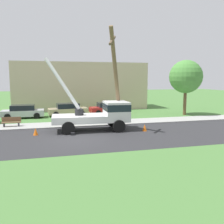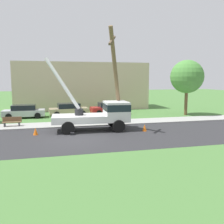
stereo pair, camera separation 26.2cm
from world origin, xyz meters
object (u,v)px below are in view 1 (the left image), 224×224
(parked_sedan_silver, at_px, (23,112))
(park_bench, at_px, (11,122))
(leaning_utility_pole, at_px, (116,79))
(parked_sedan_tan, at_px, (68,110))
(traffic_cone_behind, at_px, (36,132))
(roadside_tree_far, at_px, (186,77))
(traffic_cone_ahead, at_px, (145,128))
(parked_sedan_red, at_px, (108,108))
(utility_truck, at_px, (101,113))

(parked_sedan_silver, relative_size, park_bench, 2.76)
(leaning_utility_pole, distance_m, parked_sedan_tan, 9.99)
(leaning_utility_pole, xyz_separation_m, parked_sedan_silver, (-8.18, 8.21, -3.48))
(park_bench, bearing_deg, traffic_cone_behind, -59.73)
(parked_sedan_silver, xyz_separation_m, roadside_tree_far, (18.19, -2.25, 3.73))
(parked_sedan_tan, bearing_deg, traffic_cone_ahead, -62.18)
(leaning_utility_pole, xyz_separation_m, parked_sedan_tan, (-3.34, 8.75, -3.48))
(leaning_utility_pole, distance_m, traffic_cone_ahead, 4.63)
(parked_sedan_tan, xyz_separation_m, park_bench, (-5.35, -5.79, -0.25))
(leaning_utility_pole, xyz_separation_m, traffic_cone_ahead, (2.03, -1.43, -3.91))
(roadside_tree_far, bearing_deg, parked_sedan_red, 161.29)
(utility_truck, bearing_deg, roadside_tree_far, 28.09)
(leaning_utility_pole, height_order, parked_sedan_tan, leaning_utility_pole)
(leaning_utility_pole, xyz_separation_m, parked_sedan_red, (1.47, 8.85, -3.48))
(utility_truck, bearing_deg, parked_sedan_tan, 102.82)
(parked_sedan_silver, distance_m, parked_sedan_tan, 4.87)
(utility_truck, bearing_deg, traffic_cone_ahead, -21.61)
(traffic_cone_ahead, relative_size, parked_sedan_tan, 0.12)
(parked_sedan_silver, bearing_deg, parked_sedan_tan, 6.35)
(traffic_cone_ahead, bearing_deg, utility_truck, 158.39)
(leaning_utility_pole, height_order, traffic_cone_ahead, leaning_utility_pole)
(parked_sedan_silver, bearing_deg, traffic_cone_behind, -79.47)
(traffic_cone_ahead, relative_size, traffic_cone_behind, 1.00)
(leaning_utility_pole, height_order, traffic_cone_behind, leaning_utility_pole)
(traffic_cone_ahead, relative_size, parked_sedan_red, 0.12)
(utility_truck, relative_size, roadside_tree_far, 1.06)
(leaning_utility_pole, relative_size, roadside_tree_far, 1.29)
(parked_sedan_red, bearing_deg, traffic_cone_ahead, -86.90)
(leaning_utility_pole, relative_size, traffic_cone_ahead, 14.70)
(traffic_cone_behind, relative_size, parked_sedan_tan, 0.12)
(parked_sedan_tan, bearing_deg, utility_truck, -77.18)
(parked_sedan_silver, xyz_separation_m, parked_sedan_tan, (4.84, 0.54, 0.00))
(traffic_cone_behind, distance_m, parked_sedan_red, 12.51)
(leaning_utility_pole, distance_m, parked_sedan_red, 9.62)
(utility_truck, relative_size, traffic_cone_ahead, 12.06)
(utility_truck, height_order, parked_sedan_red, utility_truck)
(parked_sedan_tan, height_order, park_bench, parked_sedan_tan)
(leaning_utility_pole, height_order, park_bench, leaning_utility_pole)
(traffic_cone_ahead, relative_size, roadside_tree_far, 0.09)
(parked_sedan_silver, height_order, parked_sedan_red, same)
(traffic_cone_behind, xyz_separation_m, parked_sedan_silver, (-1.67, 8.98, 0.43))
(traffic_cone_behind, relative_size, park_bench, 0.35)
(parked_sedan_silver, bearing_deg, utility_truck, -50.47)
(utility_truck, height_order, traffic_cone_behind, utility_truck)
(leaning_utility_pole, bearing_deg, parked_sedan_red, 80.57)
(traffic_cone_ahead, xyz_separation_m, park_bench, (-10.71, 4.38, 0.18))
(parked_sedan_silver, relative_size, parked_sedan_tan, 0.97)
(leaning_utility_pole, relative_size, parked_sedan_silver, 1.87)
(traffic_cone_behind, relative_size, roadside_tree_far, 0.09)
(parked_sedan_tan, bearing_deg, park_bench, -132.73)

